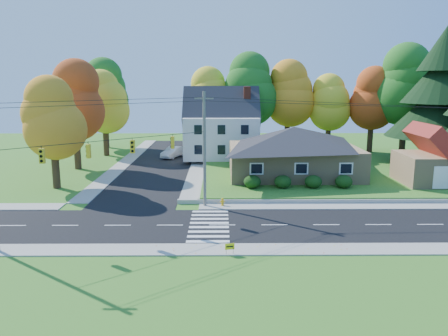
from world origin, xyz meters
name	(u,v)px	position (x,y,z in m)	size (l,w,h in m)	color
ground	(222,225)	(0.00, 0.00, 0.00)	(120.00, 120.00, 0.00)	#3D7923
road_main	(222,225)	(0.00, 0.00, 0.01)	(90.00, 8.00, 0.02)	black
road_cross	(162,163)	(-8.00, 26.00, 0.01)	(8.00, 44.00, 0.02)	black
sidewalk_north	(222,206)	(0.00, 5.00, 0.04)	(90.00, 2.00, 0.08)	#9C9A90
sidewalk_south	(223,250)	(0.00, -5.00, 0.04)	(90.00, 2.00, 0.08)	#9C9A90
lawn	(326,168)	(13.00, 21.00, 0.25)	(30.00, 30.00, 0.50)	#3D7923
ranch_house	(293,150)	(8.00, 16.00, 3.27)	(14.60, 10.60, 5.40)	tan
colonial_house	(222,127)	(0.04, 28.00, 4.58)	(10.40, 8.40, 9.60)	silver
garage	(436,160)	(22.00, 11.99, 2.84)	(7.30, 6.30, 4.60)	tan
hedge_row	(298,182)	(7.50, 9.80, 1.14)	(10.70, 1.70, 1.27)	#163A10
traffic_infrastructure	(220,156)	(-0.15, 1.35, 5.15)	(38.10, 10.66, 10.00)	#666059
tree_lot_0	(208,98)	(-2.00, 34.00, 8.31)	(6.72, 6.72, 12.51)	#3F2A19
tree_lot_1	(249,89)	(4.00, 33.00, 9.61)	(7.84, 7.84, 14.60)	#3F2A19
tree_lot_2	(288,94)	(10.00, 34.00, 8.96)	(7.28, 7.28, 13.56)	#3F2A19
tree_lot_3	(330,103)	(16.00, 33.00, 7.65)	(6.16, 6.16, 11.47)	#3F2A19
tree_lot_4	(373,99)	(22.00, 32.00, 8.31)	(6.72, 6.72, 12.51)	#3F2A19
tree_lot_5	(407,85)	(26.00, 30.00, 10.27)	(8.40, 8.40, 15.64)	#3F2A19
conifer_east_a	(442,93)	(27.00, 22.00, 9.39)	(12.80, 12.80, 16.96)	#3F2A19
tree_west_0	(52,118)	(-17.00, 12.00, 7.15)	(6.16, 6.16, 11.47)	#3F2A19
tree_west_1	(74,101)	(-18.00, 22.00, 8.46)	(7.28, 7.28, 13.56)	#3F2A19
tree_west_2	(104,102)	(-17.00, 32.00, 7.81)	(6.72, 6.72, 12.51)	#3F2A19
tree_west_3	(104,92)	(-19.00, 40.00, 9.11)	(7.84, 7.84, 14.60)	#3F2A19
white_car	(173,152)	(-6.94, 30.05, 0.79)	(1.64, 4.69, 1.55)	silver
fire_hydrant	(222,202)	(0.04, 5.18, 0.36)	(0.43, 0.34, 0.76)	gold
yard_sign	(230,247)	(0.46, -5.79, 0.54)	(0.60, 0.15, 0.76)	black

